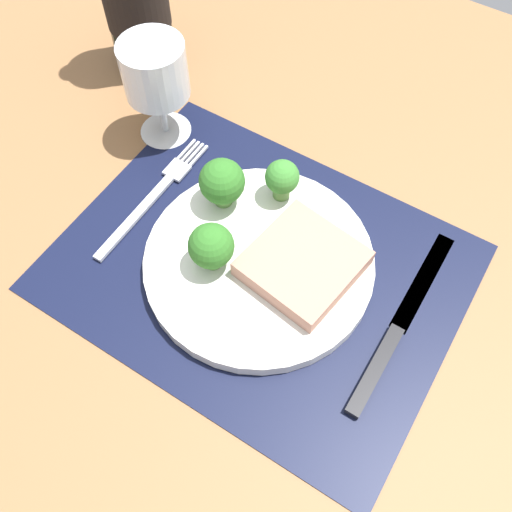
{
  "coord_description": "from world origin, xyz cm",
  "views": [
    {
      "loc": [
        15.46,
        -25.21,
        51.7
      ],
      "look_at": [
        -0.42,
        0.1,
        1.9
      ],
      "focal_mm": 39.56,
      "sensor_mm": 36.0,
      "label": 1
    }
  ],
  "objects": [
    {
      "name": "wine_glass",
      "position": [
        -19.98,
        10.4,
        8.72
      ],
      "size": [
        7.37,
        7.37,
        12.68
      ],
      "color": "silver",
      "rests_on": "ground_plane"
    },
    {
      "name": "plate",
      "position": [
        0.0,
        0.0,
        1.1
      ],
      "size": [
        23.87,
        23.87,
        1.6
      ],
      "primitive_type": "cylinder",
      "color": "silver",
      "rests_on": "placemat"
    },
    {
      "name": "broccoli_back_left",
      "position": [
        -7.16,
        4.15,
        5.23
      ],
      "size": [
        4.91,
        4.91,
        5.9
      ],
      "color": "#5B8942",
      "rests_on": "plate"
    },
    {
      "name": "broccoli_front_edge",
      "position": [
        -2.25,
        8.22,
        4.83
      ],
      "size": [
        3.71,
        3.71,
        5.02
      ],
      "color": "#5B8942",
      "rests_on": "plate"
    },
    {
      "name": "fork",
      "position": [
        -14.87,
        1.42,
        0.55
      ],
      "size": [
        2.4,
        19.2,
        0.5
      ],
      "rotation": [
        0.0,
        0.0,
        0.05
      ],
      "color": "silver",
      "rests_on": "placemat"
    },
    {
      "name": "steak",
      "position": [
        4.34,
        1.35,
        2.94
      ],
      "size": [
        11.55,
        11.8,
        2.07
      ],
      "primitive_type": "cube",
      "rotation": [
        0.0,
        0.0,
        -0.15
      ],
      "color": "tan",
      "rests_on": "plate"
    },
    {
      "name": "ground_plane",
      "position": [
        0.0,
        0.0,
        -1.5
      ],
      "size": [
        140.0,
        110.0,
        3.0
      ],
      "primitive_type": "cube",
      "color": "brown"
    },
    {
      "name": "knife",
      "position": [
        15.38,
        0.53,
        0.6
      ],
      "size": [
        1.8,
        23.0,
        0.8
      ],
      "rotation": [
        0.0,
        0.0,
        -0.02
      ],
      "color": "black",
      "rests_on": "placemat"
    },
    {
      "name": "broccoli_near_fork",
      "position": [
        -3.69,
        -2.9,
        5.05
      ],
      "size": [
        4.62,
        4.62,
        5.56
      ],
      "color": "#5B8942",
      "rests_on": "plate"
    },
    {
      "name": "placemat",
      "position": [
        0.0,
        0.0,
        0.15
      ],
      "size": [
        41.03,
        31.86,
        0.3
      ],
      "primitive_type": "cube",
      "color": "black",
      "rests_on": "ground_plane"
    }
  ]
}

